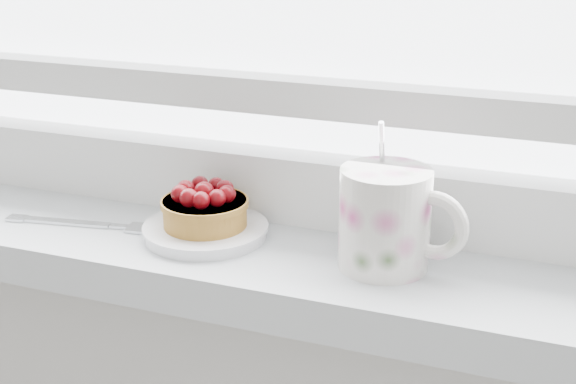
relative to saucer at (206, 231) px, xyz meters
The scene contains 4 objects.
saucer is the anchor object (origin of this frame).
raspberry_tart 0.03m from the saucer, 149.84° to the right, with size 0.09×0.09×0.04m.
floral_mug 0.19m from the saucer, ahead, with size 0.12×0.09×0.13m.
fork 0.12m from the saucer, behind, with size 0.19×0.05×0.00m.
Camera 1 is at (0.27, 1.24, 1.25)m, focal length 50.00 mm.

